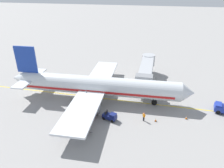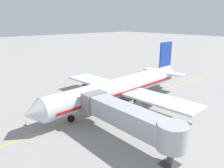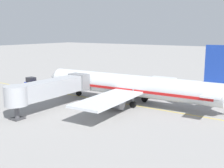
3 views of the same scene
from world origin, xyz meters
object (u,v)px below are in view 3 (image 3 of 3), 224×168
(baggage_cart_second_in_train, at_px, (167,89))
(pushback_tractor, at_px, (33,83))
(ground_crew_wing_walker, at_px, (102,87))
(safety_cone_nose_left, at_px, (69,88))
(jet_bridge, at_px, (50,88))
(baggage_cart_front, at_px, (154,88))
(parked_airliner, at_px, (130,86))
(safety_cone_nose_right, at_px, (94,89))
(baggage_tug_trailing, at_px, (129,91))
(baggage_tug_lead, at_px, (149,93))

(baggage_cart_second_in_train, bearing_deg, pushback_tractor, 112.89)
(baggage_cart_second_in_train, height_order, ground_crew_wing_walker, ground_crew_wing_walker)
(safety_cone_nose_left, bearing_deg, jet_bridge, -148.25)
(baggage_cart_front, relative_size, safety_cone_nose_left, 4.94)
(parked_airliner, height_order, safety_cone_nose_right, parked_airliner)
(baggage_tug_trailing, height_order, baggage_cart_front, baggage_tug_trailing)
(parked_airliner, bearing_deg, safety_cone_nose_left, 80.21)
(pushback_tractor, distance_m, baggage_cart_front, 26.89)
(baggage_cart_second_in_train, bearing_deg, safety_cone_nose_right, 112.59)
(baggage_tug_trailing, bearing_deg, safety_cone_nose_right, 99.36)
(baggage_tug_trailing, bearing_deg, jet_bridge, 163.62)
(baggage_tug_trailing, xyz_separation_m, baggage_cart_second_in_train, (4.60, -6.29, 0.24))
(parked_airliner, relative_size, safety_cone_nose_left, 63.26)
(baggage_tug_trailing, bearing_deg, pushback_tractor, 108.19)
(baggage_tug_lead, height_order, safety_cone_nose_right, baggage_tug_lead)
(ground_crew_wing_walker, bearing_deg, safety_cone_nose_right, 98.72)
(safety_cone_nose_left, bearing_deg, baggage_cart_second_in_train, -68.15)
(parked_airliner, relative_size, baggage_tug_lead, 13.47)
(parked_airliner, distance_m, jet_bridge, 13.78)
(pushback_tractor, xyz_separation_m, safety_cone_nose_left, (3.61, -7.58, -0.81))
(jet_bridge, distance_m, baggage_cart_front, 22.97)
(baggage_cart_front, height_order, ground_crew_wing_walker, ground_crew_wing_walker)
(baggage_cart_front, bearing_deg, ground_crew_wing_walker, 120.41)
(pushback_tractor, height_order, baggage_cart_front, pushback_tractor)
(safety_cone_nose_left, bearing_deg, safety_cone_nose_right, -70.16)
(baggage_cart_front, distance_m, safety_cone_nose_left, 18.51)
(ground_crew_wing_walker, xyz_separation_m, safety_cone_nose_left, (-2.23, 7.39, -0.66))
(baggage_cart_second_in_train, distance_m, safety_cone_nose_right, 15.39)
(parked_airliner, relative_size, baggage_tug_trailing, 13.60)
(parked_airliner, relative_size, baggage_cart_front, 12.79)
(parked_airliner, height_order, ground_crew_wing_walker, parked_airliner)
(parked_airliner, xyz_separation_m, safety_cone_nose_right, (4.90, 11.97, -2.90))
(pushback_tractor, bearing_deg, baggage_cart_front, -64.99)
(baggage_tug_lead, height_order, ground_crew_wing_walker, ground_crew_wing_walker)
(baggage_tug_lead, distance_m, baggage_tug_trailing, 4.33)
(jet_bridge, xyz_separation_m, pushback_tractor, (9.84, 15.90, -2.36))
(baggage_cart_front, bearing_deg, pushback_tractor, 115.01)
(baggage_cart_second_in_train, xyz_separation_m, safety_cone_nose_right, (-5.91, 14.20, -0.66))
(baggage_cart_second_in_train, height_order, safety_cone_nose_right, baggage_cart_second_in_train)
(baggage_tug_trailing, distance_m, ground_crew_wing_walker, 5.92)
(pushback_tractor, relative_size, baggage_tug_lead, 1.70)
(baggage_tug_lead, relative_size, safety_cone_nose_left, 4.70)
(baggage_tug_trailing, height_order, safety_cone_nose_left, baggage_tug_trailing)
(pushback_tractor, height_order, ground_crew_wing_walker, pushback_tractor)
(jet_bridge, distance_m, safety_cone_nose_left, 16.13)
(baggage_tug_trailing, distance_m, safety_cone_nose_left, 13.62)
(parked_airliner, bearing_deg, baggage_cart_front, 2.60)
(ground_crew_wing_walker, relative_size, safety_cone_nose_left, 2.86)
(jet_bridge, relative_size, baggage_tug_lead, 5.92)
(baggage_tug_trailing, height_order, safety_cone_nose_right, baggage_tug_trailing)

